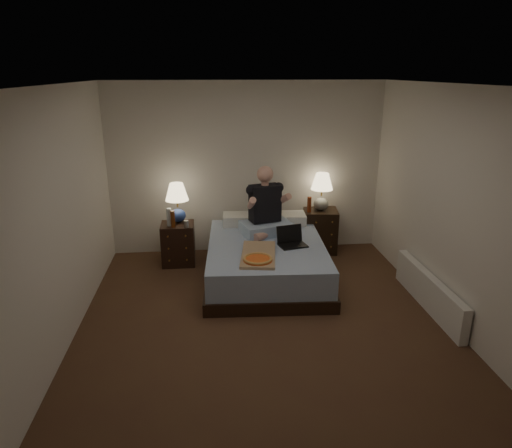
{
  "coord_description": "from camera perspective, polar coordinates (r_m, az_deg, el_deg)",
  "views": [
    {
      "loc": [
        -0.54,
        -4.33,
        2.63
      ],
      "look_at": [
        0.0,
        0.9,
        0.85
      ],
      "focal_mm": 32.0,
      "sensor_mm": 36.0,
      "label": 1
    }
  ],
  "objects": [
    {
      "name": "bed",
      "position": [
        6.03,
        1.25,
        -4.57
      ],
      "size": [
        1.6,
        2.06,
        0.5
      ],
      "primitive_type": "cube",
      "rotation": [
        0.0,
        0.0,
        -0.06
      ],
      "color": "#5C80B9",
      "rests_on": "floor"
    },
    {
      "name": "radiator",
      "position": [
        5.68,
        20.78,
        -7.94
      ],
      "size": [
        0.1,
        1.6,
        0.4
      ],
      "primitive_type": "cube",
      "color": "silver",
      "rests_on": "floor"
    },
    {
      "name": "ceiling",
      "position": [
        4.36,
        1.28,
        17.02
      ],
      "size": [
        4.0,
        4.5,
        0.0
      ],
      "primitive_type": "cube",
      "rotation": [
        3.14,
        0.0,
        0.0
      ],
      "color": "white",
      "rests_on": "ground"
    },
    {
      "name": "nightstand_right",
      "position": [
        6.97,
        7.98,
        -0.8
      ],
      "size": [
        0.55,
        0.51,
        0.65
      ],
      "primitive_type": "cube",
      "rotation": [
        0.0,
        0.0,
        -0.14
      ],
      "color": "black",
      "rests_on": "floor"
    },
    {
      "name": "wall_front",
      "position": [
        2.55,
        7.57,
        -14.17
      ],
      "size": [
        4.0,
        0.0,
        2.5
      ],
      "primitive_type": "cube",
      "rotation": [
        -1.57,
        0.0,
        0.0
      ],
      "color": "silver",
      "rests_on": "ground"
    },
    {
      "name": "soda_can",
      "position": [
        6.27,
        -8.72,
        -0.01
      ],
      "size": [
        0.07,
        0.07,
        0.1
      ],
      "primitive_type": "cylinder",
      "color": "#9E9D99",
      "rests_on": "nightstand_left"
    },
    {
      "name": "water_bottle",
      "position": [
        6.36,
        -10.81,
        0.86
      ],
      "size": [
        0.07,
        0.07,
        0.25
      ],
      "primitive_type": "cylinder",
      "color": "silver",
      "rests_on": "nightstand_left"
    },
    {
      "name": "beer_bottle_left",
      "position": [
        6.3,
        -10.35,
        0.62
      ],
      "size": [
        0.06,
        0.06,
        0.23
      ],
      "primitive_type": "cylinder",
      "color": "#5C2A0D",
      "rests_on": "nightstand_left"
    },
    {
      "name": "wall_left",
      "position": [
        4.77,
        -23.44,
        0.31
      ],
      "size": [
        0.0,
        4.5,
        2.5
      ],
      "primitive_type": "cube",
      "rotation": [
        1.57,
        0.0,
        1.57
      ],
      "color": "silver",
      "rests_on": "ground"
    },
    {
      "name": "laptop",
      "position": [
        5.8,
        4.64,
        -1.66
      ],
      "size": [
        0.4,
        0.35,
        0.24
      ],
      "primitive_type": null,
      "rotation": [
        0.0,
        0.0,
        0.23
      ],
      "color": "black",
      "rests_on": "bed"
    },
    {
      "name": "nightstand_left",
      "position": [
        6.55,
        -9.69,
        -2.45
      ],
      "size": [
        0.46,
        0.41,
        0.59
      ],
      "primitive_type": "cube",
      "rotation": [
        0.0,
        0.0,
        0.0
      ],
      "color": "black",
      "rests_on": "floor"
    },
    {
      "name": "lamp_right",
      "position": [
        6.8,
        8.2,
        3.99
      ],
      "size": [
        0.32,
        0.32,
        0.56
      ],
      "primitive_type": null,
      "rotation": [
        0.0,
        0.0,
        0.0
      ],
      "color": "gray",
      "rests_on": "nightstand_right"
    },
    {
      "name": "wall_back",
      "position": [
        6.74,
        -1.2,
        6.89
      ],
      "size": [
        4.0,
        0.0,
        2.5
      ],
      "primitive_type": "cube",
      "rotation": [
        1.57,
        0.0,
        0.0
      ],
      "color": "silver",
      "rests_on": "ground"
    },
    {
      "name": "person",
      "position": [
        6.13,
        1.31,
        2.91
      ],
      "size": [
        0.78,
        0.68,
        0.93
      ],
      "primitive_type": null,
      "rotation": [
        0.0,
        0.0,
        0.28
      ],
      "color": "black",
      "rests_on": "bed"
    },
    {
      "name": "beer_bottle_right",
      "position": [
        6.72,
        6.67,
        2.44
      ],
      "size": [
        0.06,
        0.06,
        0.23
      ],
      "primitive_type": "cylinder",
      "color": "#60230D",
      "rests_on": "nightstand_right"
    },
    {
      "name": "lamp_left",
      "position": [
        6.46,
        -9.81,
        2.63
      ],
      "size": [
        0.4,
        0.4,
        0.56
      ],
      "primitive_type": null,
      "rotation": [
        0.0,
        0.0,
        0.28
      ],
      "color": "#294396",
      "rests_on": "nightstand_left"
    },
    {
      "name": "wall_right",
      "position": [
        5.2,
        23.6,
        1.75
      ],
      "size": [
        0.0,
        4.5,
        2.5
      ],
      "primitive_type": "cube",
      "rotation": [
        1.57,
        0.0,
        -1.57
      ],
      "color": "silver",
      "rests_on": "ground"
    },
    {
      "name": "pizza_box",
      "position": [
        5.31,
        0.22,
        -4.5
      ],
      "size": [
        0.51,
        0.81,
        0.08
      ],
      "primitive_type": null,
      "rotation": [
        0.0,
        0.0,
        -0.15
      ],
      "color": "tan",
      "rests_on": "bed"
    },
    {
      "name": "floor",
      "position": [
        5.09,
        1.07,
        -12.39
      ],
      "size": [
        4.0,
        4.5,
        0.0
      ],
      "primitive_type": "cube",
      "color": "brown",
      "rests_on": "ground"
    }
  ]
}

